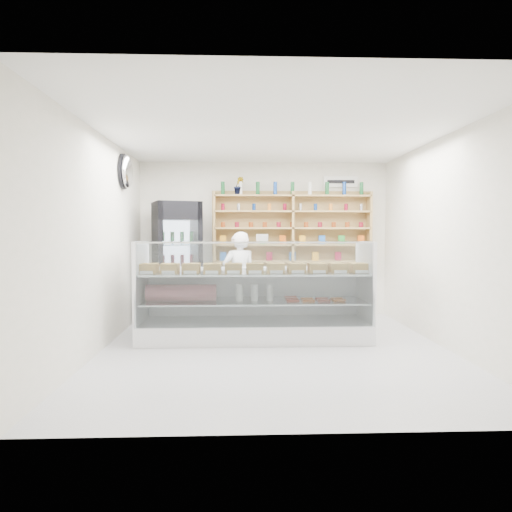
{
  "coord_description": "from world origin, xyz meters",
  "views": [
    {
      "loc": [
        -0.48,
        -5.86,
        1.53
      ],
      "look_at": [
        -0.21,
        0.9,
        1.17
      ],
      "focal_mm": 32.0,
      "sensor_mm": 36.0,
      "label": 1
    }
  ],
  "objects": [
    {
      "name": "display_counter",
      "position": [
        -0.25,
        0.58,
        0.38
      ],
      "size": [
        3.23,
        0.97,
        1.41
      ],
      "color": "white",
      "rests_on": "floor"
    },
    {
      "name": "room",
      "position": [
        0.0,
        0.0,
        1.4
      ],
      "size": [
        5.0,
        5.0,
        5.0
      ],
      "color": "silver",
      "rests_on": "ground"
    },
    {
      "name": "security_mirror",
      "position": [
        -2.17,
        1.2,
        2.45
      ],
      "size": [
        0.15,
        0.5,
        0.5
      ],
      "primitive_type": "ellipsoid",
      "color": "silver",
      "rests_on": "left_wall"
    },
    {
      "name": "wall_shelving",
      "position": [
        0.5,
        2.34,
        1.59
      ],
      "size": [
        2.84,
        0.28,
        1.33
      ],
      "color": "tan",
      "rests_on": "back_wall"
    },
    {
      "name": "shop_worker",
      "position": [
        -0.46,
        1.66,
        0.77
      ],
      "size": [
        0.64,
        0.51,
        1.54
      ],
      "primitive_type": "imported",
      "rotation": [
        0.0,
        0.0,
        3.42
      ],
      "color": "white",
      "rests_on": "floor"
    },
    {
      "name": "wall_sign",
      "position": [
        1.4,
        2.47,
        2.45
      ],
      "size": [
        0.62,
        0.03,
        0.2
      ],
      "primitive_type": "cube",
      "color": "white",
      "rests_on": "back_wall"
    },
    {
      "name": "drinks_cooler",
      "position": [
        -1.53,
        1.93,
        1.02
      ],
      "size": [
        0.93,
        0.92,
        2.04
      ],
      "rotation": [
        0.0,
        0.0,
        0.34
      ],
      "color": "black",
      "rests_on": "floor"
    },
    {
      "name": "potted_plant",
      "position": [
        -0.47,
        2.34,
        2.35
      ],
      "size": [
        0.19,
        0.15,
        0.32
      ],
      "primitive_type": "imported",
      "rotation": [
        0.0,
        0.0,
        0.07
      ],
      "color": "#1E6626",
      "rests_on": "wall_shelving"
    }
  ]
}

